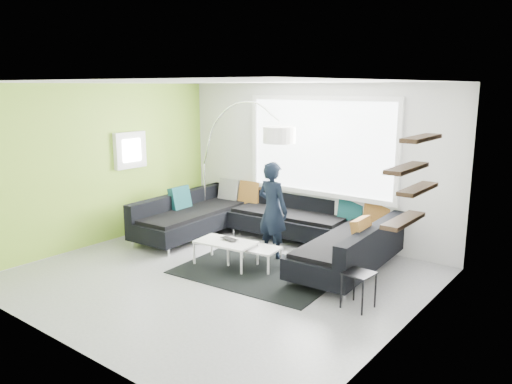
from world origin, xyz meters
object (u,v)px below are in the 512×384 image
(sectional_sofa, at_px, (265,228))
(coffee_table, at_px, (240,254))
(arc_lamp, at_px, (204,164))
(person, at_px, (273,210))
(side_table, at_px, (358,290))
(laptop, at_px, (227,240))

(sectional_sofa, distance_m, coffee_table, 0.90)
(coffee_table, relative_size, arc_lamp, 0.47)
(arc_lamp, height_order, person, arc_lamp)
(side_table, distance_m, laptop, 2.35)
(coffee_table, bearing_deg, sectional_sofa, 93.29)
(coffee_table, xyz_separation_m, arc_lamp, (-2.05, 1.39, 1.05))
(sectional_sofa, xyz_separation_m, arc_lamp, (-1.89, 0.52, 0.86))
(arc_lamp, bearing_deg, side_table, -9.47)
(laptop, bearing_deg, person, 72.90)
(coffee_table, distance_m, side_table, 2.14)
(person, distance_m, laptop, 0.90)
(arc_lamp, relative_size, side_table, 5.30)
(sectional_sofa, distance_m, arc_lamp, 2.14)
(coffee_table, xyz_separation_m, laptop, (-0.21, -0.06, 0.21))
(coffee_table, height_order, person, person)
(side_table, relative_size, person, 0.30)
(sectional_sofa, bearing_deg, side_table, -29.14)
(side_table, xyz_separation_m, person, (-1.99, 0.91, 0.55))
(coffee_table, relative_size, side_table, 2.50)
(side_table, bearing_deg, sectional_sofa, 154.16)
(sectional_sofa, relative_size, coffee_table, 3.62)
(arc_lamp, distance_m, person, 2.35)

